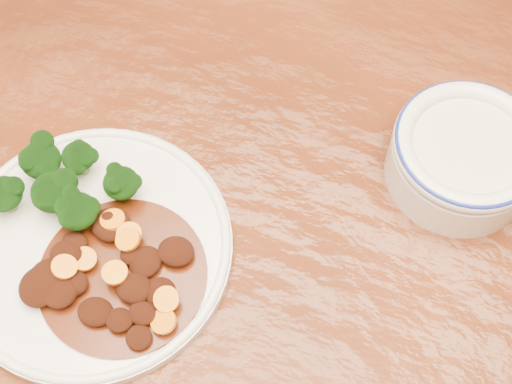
# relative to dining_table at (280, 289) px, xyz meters

# --- Properties ---
(dining_table) EXTENTS (1.56, 1.00, 0.75)m
(dining_table) POSITION_rel_dining_table_xyz_m (0.00, 0.00, 0.00)
(dining_table) COLOR #5F2810
(dining_table) RESTS_ON ground
(dinner_plate) EXTENTS (0.25, 0.25, 0.02)m
(dinner_plate) POSITION_rel_dining_table_xyz_m (-0.16, -0.04, 0.09)
(dinner_plate) COLOR silver
(dinner_plate) RESTS_ON dining_table
(broccoli_florets) EXTENTS (0.13, 0.09, 0.04)m
(broccoli_florets) POSITION_rel_dining_table_xyz_m (-0.21, -0.00, 0.12)
(broccoli_florets) COLOR #648A47
(broccoli_florets) RESTS_ON dinner_plate
(mince_stew) EXTENTS (0.15, 0.15, 0.03)m
(mince_stew) POSITION_rel_dining_table_xyz_m (-0.14, -0.07, 0.10)
(mince_stew) COLOR #481607
(mince_stew) RESTS_ON dinner_plate
(dip_bowl) EXTENTS (0.14, 0.14, 0.06)m
(dip_bowl) POSITION_rel_dining_table_xyz_m (0.13, 0.13, 0.11)
(dip_bowl) COLOR beige
(dip_bowl) RESTS_ON dining_table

